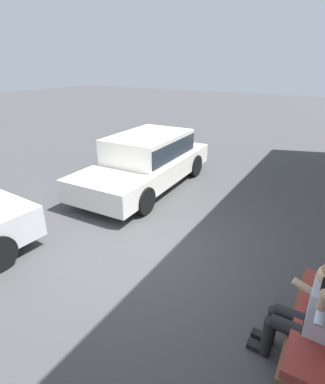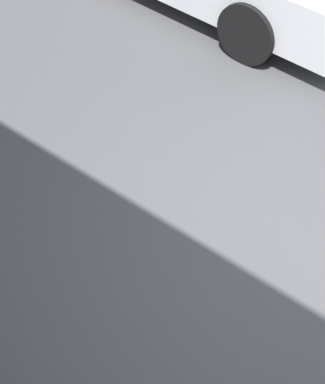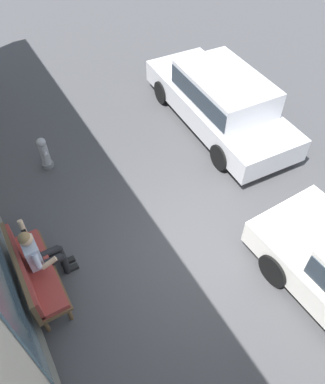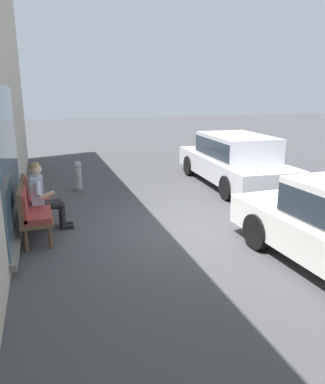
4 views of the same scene
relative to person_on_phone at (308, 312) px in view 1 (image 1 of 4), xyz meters
The scene contains 3 objects.
ground_plane 2.88m from the person_on_phone, 106.47° to the right, with size 60.00×60.00×0.00m, color #424244.
person_on_phone is the anchor object (origin of this frame).
parked_car_near 5.49m from the person_on_phone, 128.84° to the right, with size 4.44×1.94×1.36m.
Camera 1 is at (3.52, 2.60, 3.04)m, focal length 28.00 mm.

